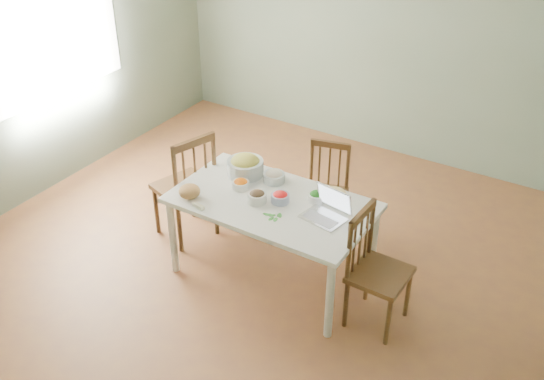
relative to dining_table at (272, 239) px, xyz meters
The scene contains 19 objects.
floor 0.39m from the dining_table, 162.79° to the left, with size 5.00×5.00×0.00m, color brown.
wall_back 2.73m from the dining_table, 93.29° to the left, with size 5.00×0.00×2.70m, color gray.
wall_left 2.82m from the dining_table, behind, with size 0.00×5.00×2.70m, color gray.
window_left 2.88m from the dining_table, behind, with size 0.04×1.60×1.20m, color white.
dining_table is the anchor object (origin of this frame).
chair_far 0.74m from the dining_table, 83.40° to the left, with size 0.38×0.36×0.86m, color #362013, non-canonical shape.
chair_left 0.98m from the dining_table, behind, with size 0.46×0.43×1.03m, color #362013, non-canonical shape.
chair_right 0.96m from the dining_table, ahead, with size 0.41×0.39×0.94m, color #362013, non-canonical shape.
bread_boule 0.77m from the dining_table, 152.88° to the right, with size 0.17×0.17×0.11m, color tan.
butter_stick 0.68m from the dining_table, 138.80° to the right, with size 0.11×0.03×0.03m, color #F3EBC1.
bowl_squash 0.64m from the dining_table, 150.36° to the left, with size 0.30×0.30×0.17m, color gold, non-canonical shape.
bowl_carrot 0.51m from the dining_table, behind, with size 0.14×0.14×0.08m, color #D55400, non-canonical shape.
bowl_onion 0.50m from the dining_table, 118.63° to the left, with size 0.18×0.18×0.10m, color beige, non-canonical shape.
bowl_mushroom 0.43m from the dining_table, 141.14° to the right, with size 0.15×0.15×0.10m, color #302213, non-canonical shape.
bowl_redpep 0.41m from the dining_table, 22.32° to the left, with size 0.14×0.14×0.09m, color red, non-canonical shape.
bowl_broccoli 0.53m from the dining_table, 32.44° to the left, with size 0.13×0.13×0.08m, color #115E17, non-canonical shape.
flatbread 0.61m from the dining_table, 41.33° to the left, with size 0.22×0.22×0.02m, color #D6C081.
basil_bunch 0.43m from the dining_table, 59.13° to the right, with size 0.17×0.17×0.02m, color #2D782A, non-canonical shape.
laptop 0.65m from the dining_table, ahead, with size 0.31×0.26×0.21m, color silver, non-canonical shape.
Camera 1 is at (2.27, -3.48, 3.36)m, focal length 41.29 mm.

